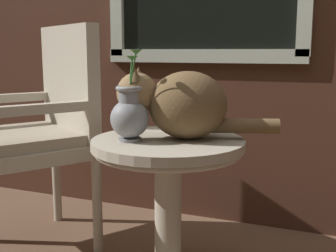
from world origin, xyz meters
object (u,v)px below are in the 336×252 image
object	(u,v)px
cat	(181,104)
pewter_vase_with_ivy	(130,114)
wicker_side_table	(168,184)
wicker_chair	(40,125)

from	to	relation	value
cat	pewter_vase_with_ivy	distance (m)	0.20
wicker_side_table	pewter_vase_with_ivy	distance (m)	0.31
wicker_side_table	cat	bearing A→B (deg)	36.97
cat	pewter_vase_with_ivy	world-z (taller)	pewter_vase_with_ivy
wicker_side_table	cat	world-z (taller)	cat
cat	pewter_vase_with_ivy	size ratio (longest dim) A/B	1.77
pewter_vase_with_ivy	cat	bearing A→B (deg)	36.00
cat	pewter_vase_with_ivy	bearing A→B (deg)	-144.00
pewter_vase_with_ivy	wicker_side_table	bearing A→B (deg)	35.66
wicker_chair	cat	distance (m)	0.74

